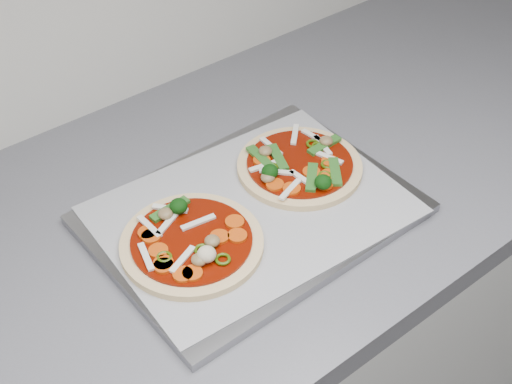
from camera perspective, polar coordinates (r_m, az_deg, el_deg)
base_cabinet at (r=1.64m, az=14.86°, el=-3.98°), size 3.60×0.60×0.86m
countertop at (r=1.37m, az=18.11°, el=9.33°), size 3.60×0.60×0.04m
baking_tray at (r=0.96m, az=-0.32°, el=-1.74°), size 0.42×0.31×0.01m
parchment at (r=0.96m, az=-0.32°, el=-1.40°), size 0.41×0.31×0.00m
pizza_left at (r=0.90m, az=-5.22°, el=-4.01°), size 0.22×0.22×0.03m
pizza_right at (r=1.01m, az=3.48°, el=2.10°), size 0.20×0.20×0.03m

